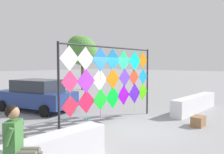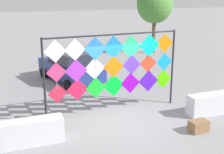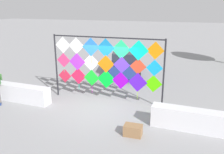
{
  "view_description": "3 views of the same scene",
  "coord_description": "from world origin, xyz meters",
  "px_view_note": "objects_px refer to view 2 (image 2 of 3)",
  "views": [
    {
      "loc": [
        -6.34,
        -4.63,
        2.29
      ],
      "look_at": [
        -0.33,
        0.69,
        1.8
      ],
      "focal_mm": 36.54,
      "sensor_mm": 36.0,
      "label": 1
    },
    {
      "loc": [
        -3.82,
        -8.72,
        4.28
      ],
      "look_at": [
        -0.29,
        0.51,
        1.46
      ],
      "focal_mm": 48.29,
      "sensor_mm": 36.0,
      "label": 2
    },
    {
      "loc": [
        3.65,
        -8.28,
        4.09
      ],
      "look_at": [
        0.32,
        0.49,
        1.28
      ],
      "focal_mm": 37.79,
      "sensor_mm": 36.0,
      "label": 3
    }
  ],
  "objects_px": {
    "tree_broadleaf": "(153,4)",
    "kite_display_rack": "(114,64)",
    "parked_car": "(71,66)",
    "cardboard_box_large": "(199,126)"
  },
  "relations": [
    {
      "from": "tree_broadleaf",
      "to": "kite_display_rack",
      "type": "bearing_deg",
      "value": -124.98
    },
    {
      "from": "kite_display_rack",
      "to": "parked_car",
      "type": "bearing_deg",
      "value": 96.99
    },
    {
      "from": "kite_display_rack",
      "to": "cardboard_box_large",
      "type": "relative_size",
      "value": 8.46
    },
    {
      "from": "parked_car",
      "to": "tree_broadleaf",
      "type": "relative_size",
      "value": 0.9
    },
    {
      "from": "parked_car",
      "to": "cardboard_box_large",
      "type": "bearing_deg",
      "value": -70.31
    },
    {
      "from": "parked_car",
      "to": "cardboard_box_large",
      "type": "relative_size",
      "value": 7.07
    },
    {
      "from": "kite_display_rack",
      "to": "tree_broadleaf",
      "type": "xyz_separation_m",
      "value": [
        6.61,
        9.44,
        1.62
      ]
    },
    {
      "from": "kite_display_rack",
      "to": "tree_broadleaf",
      "type": "height_order",
      "value": "tree_broadleaf"
    },
    {
      "from": "tree_broadleaf",
      "to": "cardboard_box_large",
      "type": "bearing_deg",
      "value": -111.56
    },
    {
      "from": "kite_display_rack",
      "to": "parked_car",
      "type": "relative_size",
      "value": 1.2
    }
  ]
}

